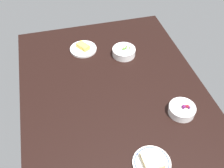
# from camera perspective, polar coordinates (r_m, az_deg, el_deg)

# --- Properties ---
(dining_table) EXTENTS (1.32, 1.03, 0.04)m
(dining_table) POSITION_cam_1_polar(r_m,az_deg,el_deg) (1.57, 0.00, -1.03)
(dining_table) COLOR black
(dining_table) RESTS_ON ground
(plate_cheese) EXTENTS (0.17, 0.17, 0.04)m
(plate_cheese) POSITION_cam_1_polar(r_m,az_deg,el_deg) (1.81, -6.08, 7.47)
(plate_cheese) COLOR white
(plate_cheese) RESTS_ON dining_table
(plate_sandwich) EXTENTS (0.17, 0.17, 0.04)m
(plate_sandwich) POSITION_cam_1_polar(r_m,az_deg,el_deg) (1.26, 8.40, -15.95)
(plate_sandwich) COLOR white
(plate_sandwich) RESTS_ON dining_table
(bowl_berries) EXTENTS (0.14, 0.14, 0.07)m
(bowl_berries) POSITION_cam_1_polar(r_m,az_deg,el_deg) (1.45, 14.53, -5.22)
(bowl_berries) COLOR white
(bowl_berries) RESTS_ON dining_table
(bowl_peas) EXTENTS (0.15, 0.15, 0.06)m
(bowl_peas) POSITION_cam_1_polar(r_m,az_deg,el_deg) (1.75, 2.52, 6.83)
(bowl_peas) COLOR white
(bowl_peas) RESTS_ON dining_table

